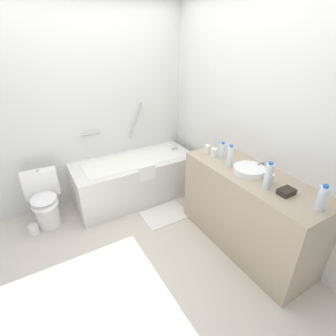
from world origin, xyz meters
TOP-DOWN VIEW (x-y plane):
  - ground_plane at (0.00, 0.00)m, footprint 3.70×3.70m
  - wall_back_tiled at (0.00, 1.40)m, footprint 3.08×0.10m
  - wall_right_mirror at (1.39, 0.00)m, footprint 0.10×3.10m
  - bathtub at (0.41, 1.00)m, footprint 1.66×0.70m
  - toilet at (-0.77, 1.01)m, footprint 0.40×0.49m
  - vanity_counter at (1.06, -0.46)m, footprint 0.56×1.53m
  - sink_basin at (1.04, -0.42)m, footprint 0.31×0.31m
  - sink_faucet at (1.23, -0.42)m, footprint 0.10×0.15m
  - water_bottle_0 at (0.98, -0.21)m, footprint 0.06×0.06m
  - water_bottle_1 at (1.05, -0.02)m, footprint 0.07×0.07m
  - water_bottle_2 at (0.97, -0.70)m, footprint 0.07×0.07m
  - water_bottle_3 at (1.06, -1.12)m, footprint 0.07×0.07m
  - drinking_glass_0 at (0.98, 0.05)m, footprint 0.07×0.07m
  - drinking_glass_1 at (1.06, -0.65)m, footprint 0.08×0.08m
  - drinking_glass_2 at (0.99, 0.18)m, footprint 0.06×0.06m
  - amenity_basket at (1.03, -0.86)m, footprint 0.14×0.10m
  - bath_mat at (0.55, 0.41)m, footprint 0.58×0.41m
  - toilet_paper_roll at (-0.96, 0.88)m, footprint 0.11×0.11m

SIDE VIEW (x-z plane):
  - ground_plane at x=0.00m, z-range 0.00..0.00m
  - bath_mat at x=0.55m, z-range 0.00..0.01m
  - toilet_paper_roll at x=-0.96m, z-range 0.00..0.12m
  - bathtub at x=0.41m, z-range -0.32..0.95m
  - toilet at x=-0.77m, z-range -0.02..0.67m
  - vanity_counter at x=1.06m, z-range 0.00..0.89m
  - amenity_basket at x=1.03m, z-range 0.89..0.94m
  - sink_basin at x=1.04m, z-range 0.89..0.95m
  - sink_faucet at x=1.23m, z-range 0.88..0.96m
  - drinking_glass_1 at x=1.06m, z-range 0.89..0.98m
  - drinking_glass_2 at x=0.99m, z-range 0.89..0.98m
  - drinking_glass_0 at x=0.98m, z-range 0.89..0.99m
  - water_bottle_1 at x=1.05m, z-range 0.88..1.07m
  - water_bottle_3 at x=1.06m, z-range 0.88..1.11m
  - water_bottle_0 at x=0.98m, z-range 0.88..1.12m
  - water_bottle_2 at x=0.97m, z-range 0.88..1.14m
  - wall_back_tiled at x=0.00m, z-range 0.00..2.56m
  - wall_right_mirror at x=1.39m, z-range 0.00..2.56m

